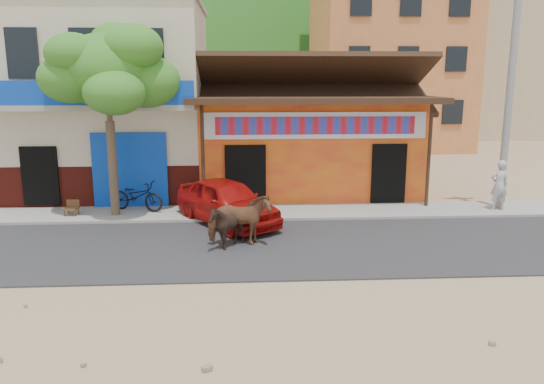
{
  "coord_description": "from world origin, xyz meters",
  "views": [
    {
      "loc": [
        -0.55,
        -11.0,
        4.41
      ],
      "look_at": [
        0.28,
        3.0,
        1.4
      ],
      "focal_mm": 35.0,
      "sensor_mm": 36.0,
      "label": 1
    }
  ],
  "objects_px": {
    "tree": "(110,121)",
    "cow_tan": "(239,220)",
    "cafe_chair_right": "(71,202)",
    "red_car": "(227,202)",
    "utility_pole": "(510,88)",
    "scooter": "(137,196)",
    "cow_dark": "(227,226)",
    "pedestrian": "(499,185)"
  },
  "relations": [
    {
      "from": "utility_pole",
      "to": "pedestrian",
      "type": "height_order",
      "value": "utility_pole"
    },
    {
      "from": "cow_dark",
      "to": "cafe_chair_right",
      "type": "relative_size",
      "value": 1.34
    },
    {
      "from": "utility_pole",
      "to": "cow_dark",
      "type": "bearing_deg",
      "value": -158.56
    },
    {
      "from": "utility_pole",
      "to": "scooter",
      "type": "distance_m",
      "value": 12.7
    },
    {
      "from": "scooter",
      "to": "cow_tan",
      "type": "bearing_deg",
      "value": -117.1
    },
    {
      "from": "scooter",
      "to": "utility_pole",
      "type": "bearing_deg",
      "value": -70.78
    },
    {
      "from": "tree",
      "to": "cow_tan",
      "type": "bearing_deg",
      "value": -39.01
    },
    {
      "from": "cow_tan",
      "to": "scooter",
      "type": "relative_size",
      "value": 0.87
    },
    {
      "from": "tree",
      "to": "scooter",
      "type": "xyz_separation_m",
      "value": [
        0.6,
        0.48,
        -2.5
      ]
    },
    {
      "from": "tree",
      "to": "scooter",
      "type": "relative_size",
      "value": 3.17
    },
    {
      "from": "cow_tan",
      "to": "red_car",
      "type": "height_order",
      "value": "red_car"
    },
    {
      "from": "cow_tan",
      "to": "utility_pole",
      "type": "bearing_deg",
      "value": -74.66
    },
    {
      "from": "tree",
      "to": "cafe_chair_right",
      "type": "distance_m",
      "value": 2.92
    },
    {
      "from": "utility_pole",
      "to": "cafe_chair_right",
      "type": "bearing_deg",
      "value": -179.24
    },
    {
      "from": "pedestrian",
      "to": "cafe_chair_right",
      "type": "relative_size",
      "value": 1.89
    },
    {
      "from": "red_car",
      "to": "cafe_chair_right",
      "type": "bearing_deg",
      "value": 134.73
    },
    {
      "from": "scooter",
      "to": "red_car",
      "type": "bearing_deg",
      "value": -96.12
    },
    {
      "from": "cafe_chair_right",
      "to": "cow_tan",
      "type": "bearing_deg",
      "value": -25.11
    },
    {
      "from": "pedestrian",
      "to": "scooter",
      "type": "bearing_deg",
      "value": -4.21
    },
    {
      "from": "red_car",
      "to": "cow_dark",
      "type": "bearing_deg",
      "value": -122.03
    },
    {
      "from": "cow_dark",
      "to": "scooter",
      "type": "relative_size",
      "value": 0.63
    },
    {
      "from": "cow_tan",
      "to": "cafe_chair_right",
      "type": "distance_m",
      "value": 6.28
    },
    {
      "from": "cow_tan",
      "to": "cow_dark",
      "type": "distance_m",
      "value": 0.37
    },
    {
      "from": "cow_tan",
      "to": "cow_dark",
      "type": "relative_size",
      "value": 1.39
    },
    {
      "from": "tree",
      "to": "cafe_chair_right",
      "type": "relative_size",
      "value": 6.79
    },
    {
      "from": "scooter",
      "to": "pedestrian",
      "type": "xyz_separation_m",
      "value": [
        12.0,
        -0.54,
        0.34
      ]
    },
    {
      "from": "cow_tan",
      "to": "pedestrian",
      "type": "relative_size",
      "value": 0.99
    },
    {
      "from": "cow_tan",
      "to": "scooter",
      "type": "distance_m",
      "value": 5.02
    },
    {
      "from": "pedestrian",
      "to": "red_car",
      "type": "bearing_deg",
      "value": 4.49
    },
    {
      "from": "tree",
      "to": "utility_pole",
      "type": "height_order",
      "value": "utility_pole"
    },
    {
      "from": "utility_pole",
      "to": "tree",
      "type": "bearing_deg",
      "value": -179.1
    },
    {
      "from": "cow_dark",
      "to": "scooter",
      "type": "xyz_separation_m",
      "value": [
        -3.06,
        3.87,
        -0.02
      ]
    },
    {
      "from": "cow_dark",
      "to": "red_car",
      "type": "xyz_separation_m",
      "value": [
        -0.06,
        2.36,
        0.1
      ]
    },
    {
      "from": "pedestrian",
      "to": "utility_pole",
      "type": "bearing_deg",
      "value": -129.28
    },
    {
      "from": "cow_dark",
      "to": "scooter",
      "type": "height_order",
      "value": "cow_dark"
    },
    {
      "from": "tree",
      "to": "cow_dark",
      "type": "xyz_separation_m",
      "value": [
        3.66,
        -3.39,
        -2.49
      ]
    },
    {
      "from": "scooter",
      "to": "pedestrian",
      "type": "relative_size",
      "value": 1.14
    },
    {
      "from": "red_car",
      "to": "pedestrian",
      "type": "distance_m",
      "value": 9.05
    },
    {
      "from": "utility_pole",
      "to": "cow_tan",
      "type": "bearing_deg",
      "value": -158.77
    },
    {
      "from": "scooter",
      "to": "tree",
      "type": "bearing_deg",
      "value": 149.39
    },
    {
      "from": "tree",
      "to": "red_car",
      "type": "distance_m",
      "value": 4.44
    },
    {
      "from": "red_car",
      "to": "cafe_chair_right",
      "type": "xyz_separation_m",
      "value": [
        -5.0,
        1.04,
        -0.18
      ]
    }
  ]
}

